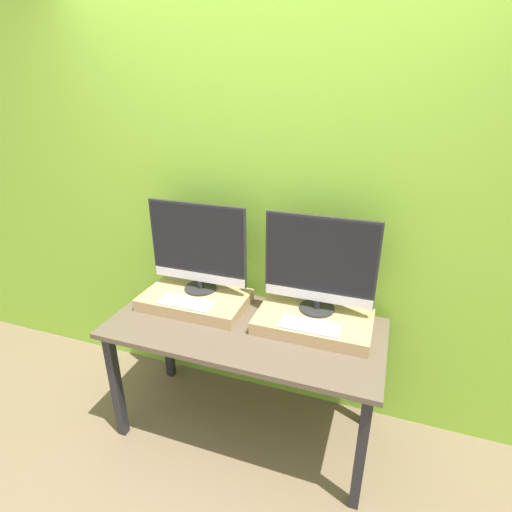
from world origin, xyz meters
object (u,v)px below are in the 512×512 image
at_px(keyboard_left, 186,302).
at_px(keyboard_right, 310,326).
at_px(monitor_left, 198,246).
at_px(monitor_right, 320,263).

distance_m(keyboard_left, keyboard_right, 0.72).
bearing_deg(keyboard_right, keyboard_left, 180.00).
height_order(monitor_left, monitor_right, same).
height_order(keyboard_left, monitor_right, monitor_right).
height_order(keyboard_left, keyboard_right, same).
height_order(monitor_right, keyboard_right, monitor_right).
xyz_separation_m(keyboard_left, monitor_right, (0.72, 0.19, 0.28)).
xyz_separation_m(monitor_left, keyboard_right, (0.72, -0.19, -0.28)).
bearing_deg(keyboard_right, monitor_right, 90.00).
relative_size(keyboard_left, monitor_right, 0.52).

